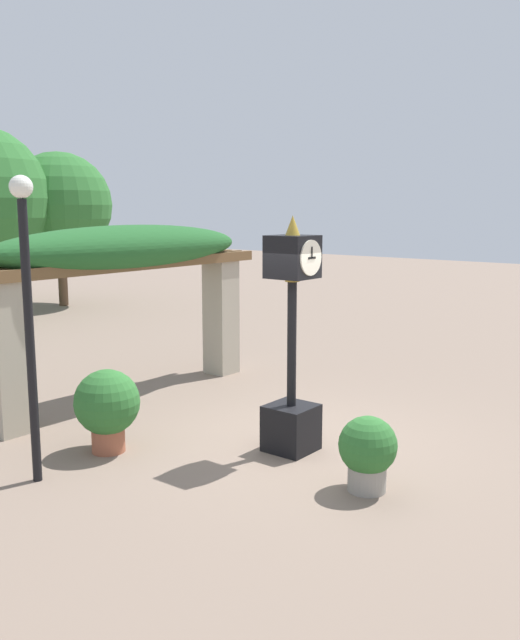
{
  "coord_description": "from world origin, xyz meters",
  "views": [
    {
      "loc": [
        -6.99,
        -4.81,
        3.05
      ],
      "look_at": [
        -0.33,
        0.45,
        1.62
      ],
      "focal_mm": 38.0,
      "sensor_mm": 36.0,
      "label": 1
    }
  ],
  "objects_px": {
    "pedestal_clock": "(292,351)",
    "potted_plant_near_right": "(368,451)",
    "potted_plant_near_left": "(107,406)",
    "lamp_post": "(27,294)"
  },
  "relations": [
    {
      "from": "pedestal_clock",
      "to": "potted_plant_near_right",
      "type": "xyz_separation_m",
      "value": [
        -0.5,
        -1.37,
        -0.83
      ]
    },
    {
      "from": "pedestal_clock",
      "to": "potted_plant_near_left",
      "type": "distance_m",
      "value": 2.4
    },
    {
      "from": "potted_plant_near_right",
      "to": "pedestal_clock",
      "type": "bearing_deg",
      "value": 70.05
    },
    {
      "from": "potted_plant_near_left",
      "to": "pedestal_clock",
      "type": "bearing_deg",
      "value": -50.49
    },
    {
      "from": "pedestal_clock",
      "to": "potted_plant_near_right",
      "type": "bearing_deg",
      "value": -109.95
    },
    {
      "from": "pedestal_clock",
      "to": "lamp_post",
      "type": "height_order",
      "value": "lamp_post"
    },
    {
      "from": "potted_plant_near_left",
      "to": "lamp_post",
      "type": "relative_size",
      "value": 0.31
    },
    {
      "from": "potted_plant_near_right",
      "to": "potted_plant_near_left",
      "type": "bearing_deg",
      "value": 107.08
    },
    {
      "from": "pedestal_clock",
      "to": "potted_plant_near_right",
      "type": "relative_size",
      "value": 3.54
    },
    {
      "from": "lamp_post",
      "to": "pedestal_clock",
      "type": "bearing_deg",
      "value": -33.35
    }
  ]
}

